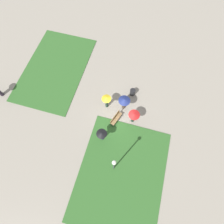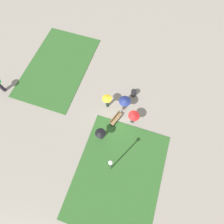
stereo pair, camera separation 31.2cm
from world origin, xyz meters
name	(u,v)px [view 2 (the right image)]	position (x,y,z in m)	size (l,w,h in m)	color
ground_plane	(118,116)	(0.00, 0.00, 0.00)	(90.00, 90.00, 0.00)	gray
lawn_patch_near	(118,175)	(-5.43, -1.73, 0.03)	(9.74, 7.52, 0.06)	#2D5B26
lawn_patch_far	(58,66)	(3.72, 8.52, 0.03)	(10.62, 6.68, 0.06)	#2D5B26
park_bench	(116,118)	(-0.44, 0.14, 0.46)	(1.60, 0.91, 0.90)	brown
lamp_post	(111,165)	(-5.07, -0.92, 2.82)	(0.32, 0.32, 4.39)	#474C51
trash_bin	(134,93)	(2.86, -0.81, 0.42)	(0.58, 0.58, 0.83)	#232326
crowd_person_black	(101,134)	(-2.66, 0.87, 1.23)	(0.97, 0.97, 1.78)	#282D47
crowd_person_red	(134,117)	(-0.10, -1.53, 1.31)	(1.09, 1.09, 1.78)	#1E3328
crowd_person_navy	(125,102)	(1.09, -0.29, 1.39)	(1.17, 1.17, 1.82)	#47382D
crowd_person_yellow	(107,100)	(0.76, 1.42, 1.45)	(0.94, 0.94, 1.96)	#1E3328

